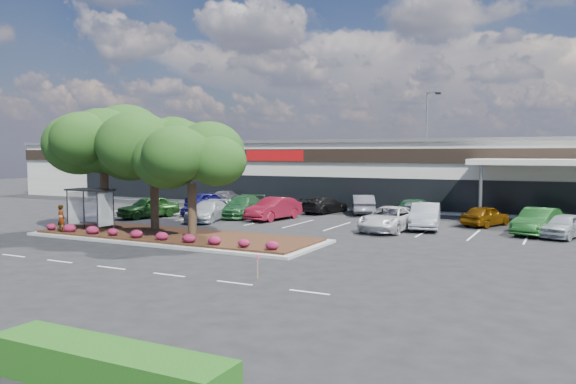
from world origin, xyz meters
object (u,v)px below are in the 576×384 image
at_px(light_pole, 427,157).
at_px(car_1, 200,207).
at_px(survey_stake, 258,263).
at_px(car_0, 148,207).

distance_m(light_pole, car_1, 20.51).
xyz_separation_m(survey_stake, car_1, (-15.69, 17.84, 0.04)).
distance_m(car_0, car_1, 4.13).
relative_size(light_pole, car_1, 2.64).
xyz_separation_m(car_0, car_1, (2.58, 3.22, -0.16)).
relative_size(survey_stake, car_1, 0.25).
distance_m(survey_stake, car_0, 23.40).
distance_m(light_pole, survey_stake, 31.17).
height_order(survey_stake, car_1, car_1).
bearing_deg(survey_stake, light_pole, 90.72).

